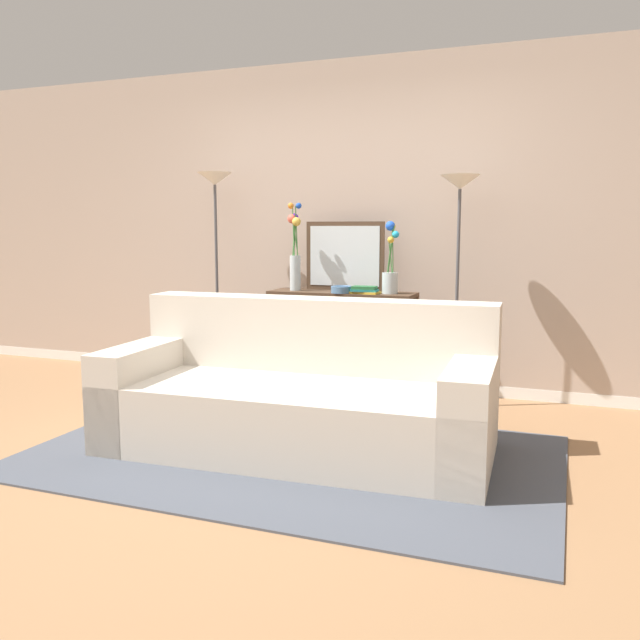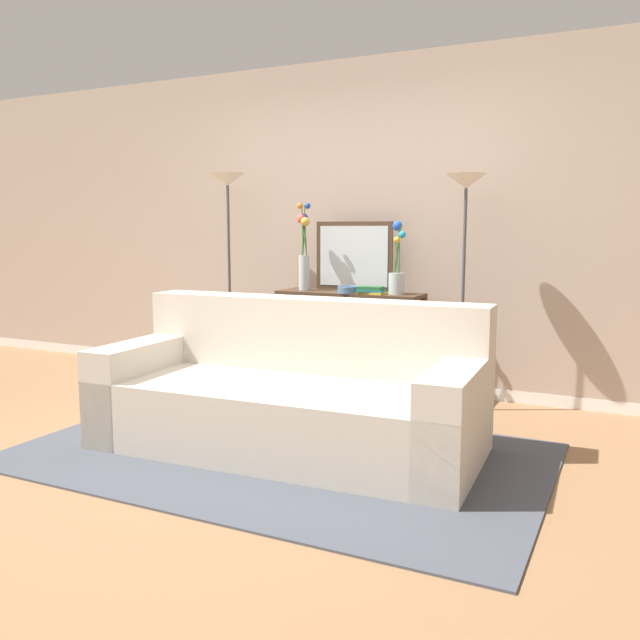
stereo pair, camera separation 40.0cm
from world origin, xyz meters
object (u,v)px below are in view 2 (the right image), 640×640
(floor_lamp_right, at_px, (465,226))
(book_stack, at_px, (371,291))
(vase_short_flowers, at_px, (397,270))
(couch, at_px, (292,398))
(floor_lamp_left, at_px, (228,219))
(vase_tall_flowers, at_px, (304,252))
(wall_mirror, at_px, (354,256))
(fruit_bowl, at_px, (348,290))
(book_row_under_console, at_px, (312,384))
(console_table, at_px, (349,326))

(floor_lamp_right, bearing_deg, book_stack, -175.74)
(vase_short_flowers, bearing_deg, couch, -98.62)
(floor_lamp_left, bearing_deg, vase_tall_flowers, 1.74)
(wall_mirror, relative_size, fruit_bowl, 4.04)
(vase_tall_flowers, xyz_separation_m, book_stack, (0.60, -0.07, -0.28))
(vase_short_flowers, relative_size, book_row_under_console, 1.87)
(couch, bearing_deg, fruit_bowl, 97.59)
(couch, distance_m, book_row_under_console, 1.43)
(book_stack, bearing_deg, floor_lamp_left, 177.75)
(console_table, height_order, vase_short_flowers, vase_short_flowers)
(fruit_bowl, bearing_deg, vase_short_flowers, 14.71)
(floor_lamp_left, height_order, vase_short_flowers, floor_lamp_left)
(couch, distance_m, floor_lamp_left, 2.10)
(vase_tall_flowers, bearing_deg, wall_mirror, 23.14)
(floor_lamp_right, relative_size, vase_short_flowers, 3.11)
(couch, xyz_separation_m, floor_lamp_right, (0.71, 1.27, 1.02))
(fruit_bowl, bearing_deg, vase_tall_flowers, 169.06)
(console_table, relative_size, floor_lamp_left, 0.65)
(floor_lamp_right, height_order, vase_tall_flowers, floor_lamp_right)
(console_table, height_order, wall_mirror, wall_mirror)
(wall_mirror, xyz_separation_m, fruit_bowl, (0.06, -0.24, -0.24))
(wall_mirror, distance_m, vase_tall_flowers, 0.40)
(vase_short_flowers, bearing_deg, fruit_bowl, -165.29)
(floor_lamp_left, xyz_separation_m, vase_tall_flowers, (0.70, 0.02, -0.26))
(couch, height_order, console_table, couch)
(couch, relative_size, floor_lamp_right, 1.36)
(console_table, height_order, floor_lamp_left, floor_lamp_left)
(couch, bearing_deg, vase_short_flowers, 81.38)
(floor_lamp_right, xyz_separation_m, wall_mirror, (-0.92, 0.18, -0.23))
(floor_lamp_left, height_order, vase_tall_flowers, floor_lamp_left)
(couch, relative_size, fruit_bowl, 14.28)
(book_stack, bearing_deg, floor_lamp_right, 4.26)
(floor_lamp_left, bearing_deg, book_row_under_console, 3.00)
(console_table, height_order, fruit_bowl, fruit_bowl)
(floor_lamp_right, bearing_deg, couch, -119.13)
(book_stack, bearing_deg, book_row_under_console, 170.59)
(floor_lamp_left, relative_size, floor_lamp_right, 1.04)
(floor_lamp_left, relative_size, book_row_under_console, 6.08)
(fruit_bowl, xyz_separation_m, book_stack, (0.18, 0.01, -0.00))
(couch, bearing_deg, book_row_under_console, 111.86)
(floor_lamp_right, height_order, book_row_under_console, floor_lamp_right)
(book_stack, height_order, book_row_under_console, book_stack)
(vase_short_flowers, xyz_separation_m, fruit_bowl, (-0.36, -0.09, -0.16))
(vase_tall_flowers, bearing_deg, couch, -65.74)
(vase_tall_flowers, distance_m, book_row_under_console, 1.08)
(floor_lamp_right, bearing_deg, floor_lamp_left, 180.00)
(vase_tall_flowers, height_order, book_stack, vase_tall_flowers)
(wall_mirror, height_order, vase_short_flowers, same)
(couch, height_order, floor_lamp_right, floor_lamp_right)
(floor_lamp_right, distance_m, book_row_under_console, 1.77)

